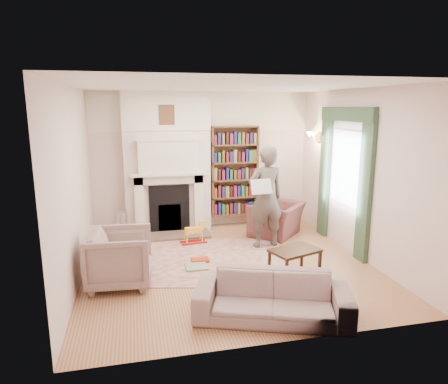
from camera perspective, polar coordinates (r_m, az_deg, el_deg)
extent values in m
plane|color=brown|center=(6.57, 0.49, -10.31)|extent=(4.50, 4.50, 0.00)
plane|color=white|center=(6.08, 0.54, 14.89)|extent=(4.50, 4.50, 0.00)
plane|color=beige|center=(8.35, -3.06, 4.50)|extent=(4.50, 0.00, 4.50)
plane|color=beige|center=(4.07, 7.86, -3.80)|extent=(4.50, 0.00, 4.50)
plane|color=beige|center=(6.07, -20.63, 0.83)|extent=(0.00, 4.50, 4.50)
plane|color=beige|center=(7.03, 18.67, 2.43)|extent=(0.00, 4.50, 4.50)
cube|color=beige|center=(8.09, -8.10, 4.15)|extent=(1.70, 0.35, 2.80)
cube|color=silver|center=(7.83, -7.88, 2.56)|extent=(1.47, 0.24, 0.05)
cube|color=black|center=(8.07, -7.79, -2.38)|extent=(0.80, 0.06, 0.96)
cube|color=silver|center=(7.80, -7.97, 5.01)|extent=(1.15, 0.18, 0.62)
cube|color=brown|center=(8.39, 1.49, 3.00)|extent=(1.00, 0.24, 1.85)
cube|color=silver|center=(7.36, 16.98, 3.34)|extent=(0.02, 0.90, 1.30)
cube|color=#2A412B|center=(6.79, 19.50, 0.33)|extent=(0.07, 0.32, 2.40)
cube|color=#2A412B|center=(7.99, 14.19, 2.34)|extent=(0.07, 0.32, 2.40)
cube|color=#2A412B|center=(7.26, 17.13, 10.60)|extent=(0.09, 1.70, 0.24)
cube|color=beige|center=(6.74, -2.92, -9.67)|extent=(3.10, 2.63, 0.01)
imported|color=#452524|center=(7.99, 7.56, -3.84)|extent=(1.31, 1.32, 0.65)
imported|color=#A59A88|center=(5.93, -14.62, -9.08)|extent=(0.95, 0.93, 0.81)
imported|color=gray|center=(4.98, 6.95, -14.66)|extent=(1.99, 1.31, 0.54)
imported|color=#4F463F|center=(7.15, 5.97, -0.78)|extent=(0.72, 0.52, 1.84)
cube|color=silver|center=(6.86, 5.36, 0.77)|extent=(0.39, 0.15, 0.25)
cylinder|color=#A0A4A8|center=(7.84, -14.43, -4.80)|extent=(0.28, 0.28, 0.55)
cube|color=#DCC04D|center=(6.44, -4.01, -10.55)|extent=(0.34, 0.34, 0.03)
cube|color=#A62E13|center=(6.66, -3.44, -9.68)|extent=(0.29, 0.20, 0.05)
cube|color=red|center=(6.22, 2.43, -11.47)|extent=(0.30, 0.28, 0.02)
cube|color=red|center=(6.49, 4.25, -10.44)|extent=(0.25, 0.19, 0.02)
cube|color=red|center=(6.23, 4.78, -11.47)|extent=(0.29, 0.26, 0.02)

